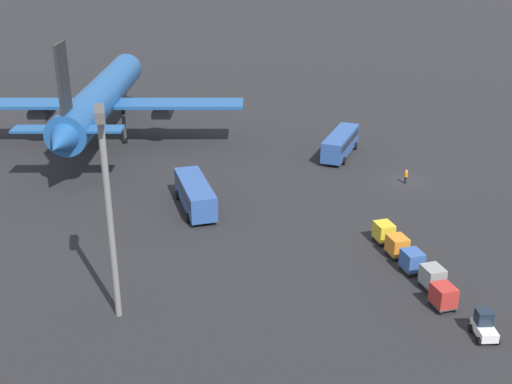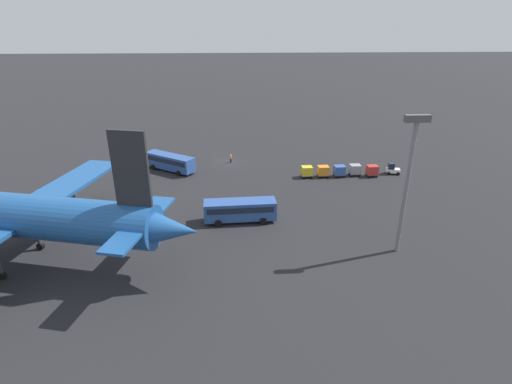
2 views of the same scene
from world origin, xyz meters
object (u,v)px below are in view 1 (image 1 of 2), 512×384
cargo_cart_orange (397,245)px  cargo_cart_yellow (384,231)px  cargo_cart_red (443,296)px  cargo_cart_grey (432,276)px  cargo_cart_blue (412,260)px  shuttle_bus_near (341,142)px  baggage_tug (484,326)px  shuttle_bus_far (195,193)px  airplane (101,98)px  worker_person (406,177)px

cargo_cart_orange → cargo_cart_yellow: 2.99m
cargo_cart_orange → cargo_cart_yellow: (2.99, 0.01, 0.00)m
cargo_cart_red → cargo_cart_orange: size_ratio=1.00×
cargo_cart_grey → cargo_cart_orange: size_ratio=1.00×
cargo_cart_blue → shuttle_bus_near: bearing=-9.1°
baggage_tug → cargo_cart_blue: bearing=15.7°
baggage_tug → shuttle_bus_far: bearing=42.4°
airplane → cargo_cart_orange: size_ratio=22.35×
shuttle_bus_near → cargo_cart_yellow: (-25.22, 5.02, -0.67)m
worker_person → cargo_cart_yellow: (-13.79, 9.06, 0.32)m
cargo_cart_blue → cargo_cart_orange: (2.99, 0.03, 0.00)m
airplane → shuttle_bus_far: size_ratio=4.56×
shuttle_bus_near → shuttle_bus_far: bearing=155.6°
cargo_cart_red → cargo_cart_orange: (8.98, -0.21, 0.00)m
airplane → worker_person: (-25.70, -34.63, -5.40)m
shuttle_bus_near → cargo_cart_grey: (-34.20, 4.59, -0.67)m
airplane → cargo_cart_grey: (-48.48, -26.00, -5.08)m
worker_person → cargo_cart_grey: size_ratio=0.84×
baggage_tug → cargo_cart_red: baggage_tug is taller
cargo_cart_blue → cargo_cart_yellow: bearing=0.3°
cargo_cart_red → cargo_cart_grey: 3.06m
shuttle_bus_far → worker_person: shuttle_bus_far is taller
cargo_cart_yellow → shuttle_bus_far: bearing=53.1°
baggage_tug → cargo_cart_yellow: bearing=14.1°
shuttle_bus_near → cargo_cart_orange: bearing=-155.1°
airplane → cargo_cart_blue: airplane is taller
baggage_tug → cargo_cart_grey: 7.22m
shuttle_bus_far → cargo_cart_orange: (-15.42, -16.57, -0.67)m
cargo_cart_yellow → cargo_cart_orange: bearing=-179.8°
cargo_cart_grey → cargo_cart_red: bearing=168.1°
cargo_cart_grey → shuttle_bus_far: bearing=38.4°
airplane → cargo_cart_red: size_ratio=22.35×
shuttle_bus_near → airplane: bearing=99.9°
shuttle_bus_far → cargo_cart_grey: 27.34m
cargo_cart_red → cargo_cart_grey: size_ratio=1.00×
worker_person → cargo_cart_red: 27.39m
baggage_tug → cargo_cart_red: bearing=25.5°
worker_person → cargo_cart_orange: 19.08m
airplane → shuttle_bus_near: (-14.28, -30.59, -4.41)m
baggage_tug → cargo_cart_orange: (13.19, 0.88, 0.25)m
baggage_tug → cargo_cart_blue: size_ratio=1.25×
cargo_cart_blue → baggage_tug: bearing=-175.2°
shuttle_bus_near → cargo_cart_blue: bearing=-154.1°
cargo_cart_yellow → shuttle_bus_near: bearing=-11.3°
baggage_tug → worker_person: 31.07m
airplane → shuttle_bus_far: (-27.07, -9.00, -4.41)m
shuttle_bus_far → baggage_tug: (-28.61, -17.45, -0.92)m
shuttle_bus_far → cargo_cart_orange: size_ratio=4.91×
airplane → cargo_cart_grey: airplane is taller
shuttle_bus_near → cargo_cart_blue: shuttle_bus_near is taller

